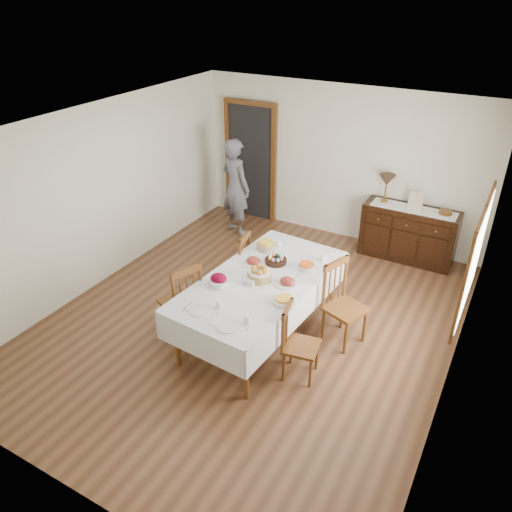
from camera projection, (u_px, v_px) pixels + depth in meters
The scene contains 26 objects.
ground at pixel (252, 320), 6.73m from camera, with size 6.00×6.00×0.00m, color brown.
room_shell at pixel (258, 195), 6.30m from camera, with size 5.02×6.02×2.65m.
dining_table at pixel (261, 286), 6.12m from camera, with size 1.42×2.52×0.83m.
chair_left_near at pixel (183, 300), 6.20m from camera, with size 0.58×0.58×1.06m.
chair_left_far at pixel (235, 266), 6.96m from camera, with size 0.49×0.49×1.02m.
chair_right_near at pixel (297, 342), 5.60m from camera, with size 0.44×0.44×0.93m.
chair_right_far at pixel (342, 303), 6.13m from camera, with size 0.58×0.58×1.08m.
sideboard at pixel (408, 234), 8.00m from camera, with size 1.47×0.54×0.88m.
person at pixel (236, 184), 8.62m from camera, with size 0.57×0.37×1.83m, color slate.
bread_basket at pixel (259, 274), 6.03m from camera, with size 0.30×0.30×0.18m.
egg_basket at pixel (276, 260), 6.40m from camera, with size 0.29×0.29×0.11m.
ham_platter_a at pixel (254, 262), 6.39m from camera, with size 0.31×0.31×0.11m.
ham_platter_b at pixel (288, 282), 5.95m from camera, with size 0.29×0.29×0.11m.
beet_bowl at pixel (219, 280), 5.93m from camera, with size 0.25×0.25×0.15m.
carrot_bowl at pixel (306, 266), 6.26m from camera, with size 0.21×0.21×0.08m.
pineapple_bowl at pixel (266, 245), 6.71m from camera, with size 0.25×0.25×0.13m.
casserole_dish at pixel (284, 300), 5.62m from camera, with size 0.27×0.27×0.07m.
butter_dish at pixel (250, 282), 5.96m from camera, with size 0.15×0.10×0.07m.
setting_left at pixel (206, 308), 5.51m from camera, with size 0.43×0.31×0.10m.
setting_right at pixel (234, 324), 5.26m from camera, with size 0.43×0.31×0.10m.
glass_far_a at pixel (279, 244), 6.76m from camera, with size 0.06×0.06×0.10m.
glass_far_b at pixel (324, 258), 6.43m from camera, with size 0.07×0.07×0.10m.
runner at pixel (414, 209), 7.75m from camera, with size 1.30×0.35×0.01m.
table_lamp at pixel (387, 181), 7.84m from camera, with size 0.26×0.26×0.46m.
picture_frame at pixel (416, 201), 7.68m from camera, with size 0.22×0.08×0.28m.
deco_bowl at pixel (445, 213), 7.58m from camera, with size 0.20×0.20×0.06m.
Camera 1 is at (2.68, -4.72, 4.06)m, focal length 35.00 mm.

